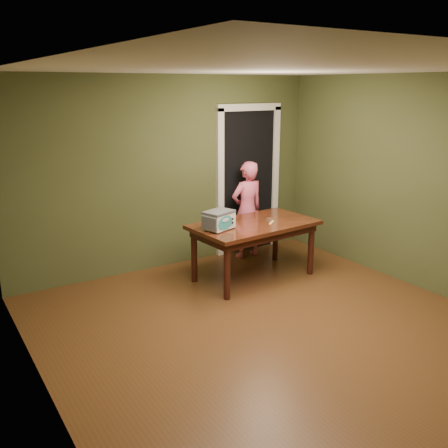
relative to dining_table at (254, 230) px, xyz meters
The scene contains 8 objects.
floor 1.73m from the dining_table, 115.12° to the right, with size 5.00×5.00×0.00m, color #582F19.
room_shell 1.92m from the dining_table, 115.12° to the right, with size 4.52×5.02×2.61m.
doorway 1.52m from the dining_table, 65.02° to the left, with size 1.10×0.66×2.25m.
dining_table is the anchor object (origin of this frame).
toy_oven 0.59m from the dining_table, behind, with size 0.43×0.35×0.23m.
baking_pan 0.28m from the dining_table, ahead, with size 0.10×0.10×0.02m.
spatula 0.25m from the dining_table, 30.97° to the right, with size 0.18×0.03×0.01m, color #FFE66E.
child 0.86m from the dining_table, 61.28° to the left, with size 0.52×0.34×1.42m, color #E15C7C.
Camera 1 is at (-2.95, -3.56, 2.45)m, focal length 40.00 mm.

